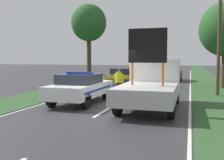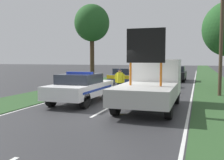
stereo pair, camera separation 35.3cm
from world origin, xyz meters
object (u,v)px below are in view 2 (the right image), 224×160
traffic_cone_near_truck (112,89)px  traffic_cone_behind_barrier (177,89)px  traffic_cone_centre_front (126,88)px  queued_car_hatch_blue (126,76)px  roadside_tree_near_left (92,24)px  work_truck (152,83)px  police_officer (120,80)px  road_barrier (133,79)px  queued_car_sedan_black (176,73)px  pedestrian_civilian (144,79)px  traffic_cone_near_police (100,87)px  police_car (81,87)px  utility_pole (222,29)px

traffic_cone_near_truck → traffic_cone_behind_barrier: 4.13m
traffic_cone_centre_front → traffic_cone_near_truck: (-0.65, -0.99, 0.04)m
queued_car_hatch_blue → roadside_tree_near_left: size_ratio=0.60×
work_truck → police_officer: size_ratio=3.45×
work_truck → road_barrier: 4.04m
queued_car_sedan_black → pedestrian_civilian: bearing=86.1°
road_barrier → traffic_cone_near_police: (-2.25, 0.27, -0.63)m
pedestrian_civilian → traffic_cone_near_truck: pedestrian_civilian is taller
police_car → queued_car_hatch_blue: 8.79m
police_officer → traffic_cone_near_police: 2.20m
traffic_cone_behind_barrier → queued_car_sedan_black: queued_car_sedan_black is taller
road_barrier → traffic_cone_behind_barrier: (2.47, 1.49, -0.71)m
work_truck → utility_pole: bearing=-121.6°
work_truck → queued_car_hatch_blue: (-3.62, 8.79, -0.32)m
road_barrier → traffic_cone_near_truck: road_barrier is taller
queued_car_hatch_blue → utility_pole: size_ratio=0.54×
police_officer → traffic_cone_behind_barrier: size_ratio=3.00×
roadside_tree_near_left → traffic_cone_behind_barrier: bearing=-29.3°
traffic_cone_near_truck → queued_car_hatch_blue: size_ratio=0.15×
queued_car_hatch_blue → police_officer: bearing=102.2°
queued_car_hatch_blue → pedestrian_civilian: bearing=113.9°
queued_car_sedan_black → roadside_tree_near_left: 9.52m
police_car → traffic_cone_behind_barrier: size_ratio=8.74×
traffic_cone_centre_front → utility_pole: bearing=1.9°
queued_car_sedan_black → roadside_tree_near_left: roadside_tree_near_left is taller
traffic_cone_near_police → utility_pole: size_ratio=0.09×
pedestrian_civilian → queued_car_hatch_blue: (-2.71, 6.12, -0.30)m
traffic_cone_near_police → traffic_cone_behind_barrier: bearing=14.5°
traffic_cone_centre_front → roadside_tree_near_left: bearing=131.8°
queued_car_hatch_blue → traffic_cone_near_truck: bearing=96.4°
roadside_tree_near_left → queued_car_sedan_black: bearing=37.6°
police_officer → traffic_cone_behind_barrier: bearing=-137.0°
queued_car_hatch_blue → utility_pole: 8.56m
work_truck → road_barrier: size_ratio=1.61×
police_car → queued_car_hatch_blue: bearing=92.7°
police_officer → traffic_cone_centre_front: bearing=-83.6°
traffic_cone_near_truck → utility_pole: bearing=10.8°
police_officer → pedestrian_civilian: pedestrian_civilian is taller
police_officer → traffic_cone_near_truck: (-0.73, 0.80, -0.63)m
roadside_tree_near_left → police_officer: bearing=-56.2°
traffic_cone_near_truck → traffic_cone_behind_barrier: (3.77, 1.69, -0.05)m
work_truck → traffic_cone_near_police: bearing=-41.6°
traffic_cone_centre_front → traffic_cone_behind_barrier: bearing=12.6°
police_officer → pedestrian_civilian: size_ratio=0.88×
pedestrian_civilian → queued_car_sedan_black: pedestrian_civilian is taller
work_truck → traffic_cone_centre_front: 5.10m
police_officer → traffic_cone_centre_front: (-0.08, 1.79, -0.67)m
police_car → queued_car_sedan_black: 14.92m
road_barrier → pedestrian_civilian: 1.27m
traffic_cone_near_police → roadside_tree_near_left: (-2.81, 5.46, 4.84)m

